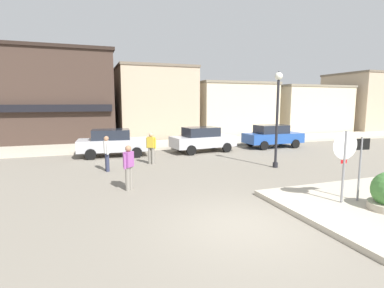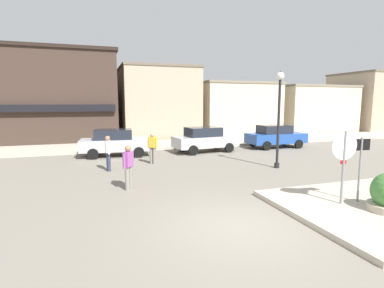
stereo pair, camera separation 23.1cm
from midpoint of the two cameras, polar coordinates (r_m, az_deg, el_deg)
name	(u,v)px [view 2 (the right image)]	position (r m, az deg, el deg)	size (l,w,h in m)	color
ground_plane	(241,226)	(7.97, 10.10, -15.18)	(160.00, 160.00, 0.00)	gray
kerb_far	(145,145)	(21.53, -8.70, -0.23)	(80.00, 4.00, 0.15)	#B7AD99
stop_sign	(344,158)	(9.77, 27.55, -2.37)	(0.82, 0.10, 2.30)	gray
one_way_sign	(360,163)	(10.23, 29.94, -3.17)	(0.60, 0.08, 2.10)	gray
lamp_post	(279,106)	(14.64, 16.71, 7.02)	(0.36, 0.36, 4.54)	black
parked_car_nearest	(115,142)	(17.93, -14.02, 0.35)	(4.14, 2.15, 1.56)	#B7B7BC
parked_car_second	(205,139)	(18.85, 2.79, 0.94)	(4.17, 2.22, 1.56)	#B7B7BC
parked_car_third	(275,136)	(21.39, 15.91, 1.48)	(4.00, 1.88, 1.56)	#234C9E
pedestrian_crossing_near	(128,166)	(10.88, -11.43, -4.12)	(0.44, 0.47, 1.61)	gray
pedestrian_crossing_far	(108,152)	(14.08, -15.24, -1.50)	(0.25, 0.56, 1.61)	#2D334C
pedestrian_kerb_side	(153,147)	(15.23, -7.08, -0.58)	(0.47, 0.43, 1.61)	gray
building_corner_shop	(58,97)	(27.57, -23.97, 8.18)	(9.32, 9.36, 7.07)	#3D2D26
building_storefront_left_near	(157,103)	(27.25, -6.40, 7.83)	(6.49, 6.67, 6.13)	tan
building_storefront_left_mid	(230,109)	(30.15, 7.45, 6.70)	(7.43, 7.70, 4.95)	beige
building_storefront_right_near	(307,109)	(34.31, 21.16, 6.24)	(8.03, 6.59, 4.78)	beige
building_storefront_right_far	(372,102)	(39.62, 31.27, 6.87)	(7.55, 6.62, 6.27)	tan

